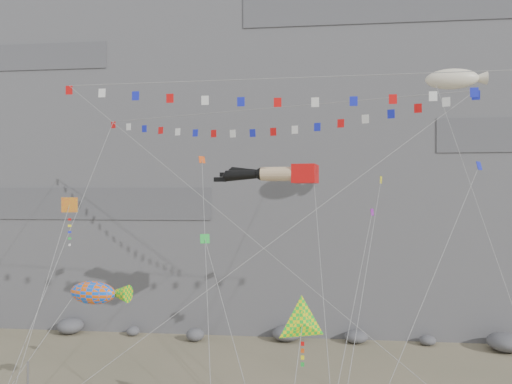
{
  "coord_description": "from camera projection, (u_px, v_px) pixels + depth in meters",
  "views": [
    {
      "loc": [
        2.13,
        -26.9,
        12.85
      ],
      "look_at": [
        -1.84,
        9.0,
        13.04
      ],
      "focal_mm": 35.0,
      "sensor_mm": 36.0,
      "label": 1
    }
  ],
  "objects": [
    {
      "name": "small_kite_b",
      "position": [
        371.0,
        217.0,
        32.67
      ],
      "size": [
        4.45,
        13.23,
        17.62
      ],
      "color": "purple",
      "rests_on": "ground"
    },
    {
      "name": "small_kite_e",
      "position": [
        477.0,
        171.0,
        28.67
      ],
      "size": [
        8.85,
        8.81,
        18.53
      ],
      "color": "#1620C7",
      "rests_on": "ground"
    },
    {
      "name": "delta_kite",
      "position": [
        302.0,
        323.0,
        24.18
      ],
      "size": [
        2.65,
        7.11,
        9.19
      ],
      "color": "yellow",
      "rests_on": "ground"
    },
    {
      "name": "small_kite_c",
      "position": [
        206.0,
        241.0,
        28.29
      ],
      "size": [
        5.23,
        7.6,
        13.24
      ],
      "color": "green",
      "rests_on": "ground"
    },
    {
      "name": "fish_windsock",
      "position": [
        93.0,
        293.0,
        27.8
      ],
      "size": [
        7.34,
        3.92,
        9.45
      ],
      "color": "#FD600C",
      "rests_on": "ground"
    },
    {
      "name": "small_kite_a",
      "position": [
        202.0,
        165.0,
        34.16
      ],
      "size": [
        4.1,
        13.75,
        20.38
      ],
      "color": "#E94C13",
      "rests_on": "ground"
    },
    {
      "name": "cliff",
      "position": [
        293.0,
        92.0,
        58.84
      ],
      "size": [
        80.0,
        28.0,
        50.0
      ],
      "primitive_type": "cube",
      "color": "slate",
      "rests_on": "ground"
    },
    {
      "name": "flag_banner_lower",
      "position": [
        334.0,
        77.0,
        28.84
      ],
      "size": [
        32.96,
        4.38,
        22.18
      ],
      "color": "red",
      "rests_on": "ground"
    },
    {
      "name": "legs_kite",
      "position": [
        277.0,
        174.0,
        33.74
      ],
      "size": [
        7.85,
        16.76,
        20.62
      ],
      "rotation": [
        0.0,
        0.0,
        -0.15
      ],
      "color": "red",
      "rests_on": "ground"
    },
    {
      "name": "talus_boulders",
      "position": [
        287.0,
        334.0,
        43.8
      ],
      "size": [
        60.0,
        3.0,
        1.2
      ],
      "primitive_type": null,
      "color": "#5D5E62",
      "rests_on": "ground"
    },
    {
      "name": "harlequin_kite",
      "position": [
        69.0,
        205.0,
        30.63
      ],
      "size": [
        2.29,
        6.16,
        13.44
      ],
      "color": "red",
      "rests_on": "ground"
    },
    {
      "name": "blimp_windsock",
      "position": [
        452.0,
        79.0,
        35.0
      ],
      "size": [
        4.47,
        13.32,
        24.4
      ],
      "color": "#F8EBCC",
      "rests_on": "ground"
    },
    {
      "name": "small_kite_d",
      "position": [
        380.0,
        185.0,
        34.2
      ],
      "size": [
        4.86,
        16.29,
        21.35
      ],
      "color": "#FFF015",
      "rests_on": "ground"
    },
    {
      "name": "flag_banner_upper",
      "position": [
        262.0,
        109.0,
        35.09
      ],
      "size": [
        25.85,
        17.53,
        25.91
      ],
      "color": "red",
      "rests_on": "ground"
    }
  ]
}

